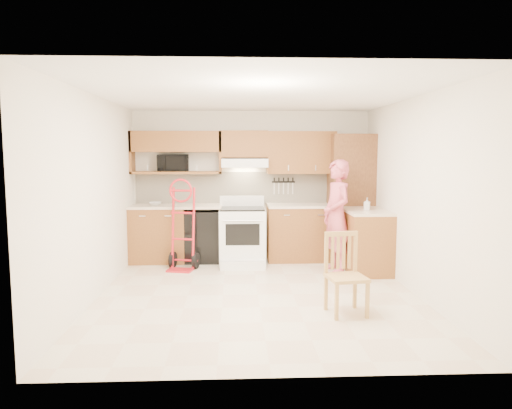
{
  "coord_description": "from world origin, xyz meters",
  "views": [
    {
      "loc": [
        -0.29,
        -5.86,
        1.79
      ],
      "look_at": [
        0.0,
        0.5,
        1.1
      ],
      "focal_mm": 33.24,
      "sensor_mm": 36.0,
      "label": 1
    }
  ],
  "objects": [
    {
      "name": "lower_cab_right",
      "position": [
        0.83,
        1.95,
        0.45
      ],
      "size": [
        1.14,
        0.6,
        0.9
      ],
      "primitive_type": "cube",
      "color": "brown",
      "rests_on": "ground"
    },
    {
      "name": "countertop_return",
      "position": [
        1.7,
        1.15,
        0.92
      ],
      "size": [
        0.63,
        1.0,
        0.04
      ],
      "primitive_type": "cube",
      "color": "beige",
      "rests_on": "cab_return_right"
    },
    {
      "name": "upper_cab_left",
      "position": [
        -1.25,
        2.08,
        1.98
      ],
      "size": [
        1.5,
        0.33,
        0.34
      ],
      "primitive_type": "cube",
      "color": "brown",
      "rests_on": "wall_back"
    },
    {
      "name": "upper_shelf_mw",
      "position": [
        -1.25,
        2.08,
        1.47
      ],
      "size": [
        1.5,
        0.33,
        0.04
      ],
      "primitive_type": "cube",
      "color": "brown",
      "rests_on": "wall_back"
    },
    {
      "name": "countertop_right",
      "position": [
        0.83,
        1.95,
        0.92
      ],
      "size": [
        1.14,
        0.63,
        0.04
      ],
      "primitive_type": "cube",
      "color": "beige",
      "rests_on": "lower_cab_right"
    },
    {
      "name": "microwave",
      "position": [
        -1.3,
        2.08,
        1.63
      ],
      "size": [
        0.52,
        0.37,
        0.28
      ],
      "primitive_type": "imported",
      "rotation": [
        0.0,
        0.0,
        0.05
      ],
      "color": "black",
      "rests_on": "upper_shelf_mw"
    },
    {
      "name": "ceiling",
      "position": [
        0.0,
        0.0,
        2.51
      ],
      "size": [
        4.0,
        4.5,
        0.02
      ],
      "primitive_type": "cube",
      "color": "white",
      "rests_on": "ground"
    },
    {
      "name": "countertop_left",
      "position": [
        -1.25,
        1.95,
        0.92
      ],
      "size": [
        1.5,
        0.63,
        0.04
      ],
      "primitive_type": "cube",
      "color": "beige",
      "rests_on": "lower_cab_left"
    },
    {
      "name": "upper_cab_right",
      "position": [
        0.83,
        2.08,
        1.8
      ],
      "size": [
        1.14,
        0.33,
        0.7
      ],
      "primitive_type": "cube",
      "color": "brown",
      "rests_on": "wall_back"
    },
    {
      "name": "range",
      "position": [
        -0.17,
        1.66,
        0.54
      ],
      "size": [
        0.73,
        0.97,
        1.08
      ],
      "primitive_type": null,
      "color": "white",
      "rests_on": "ground"
    },
    {
      "name": "dining_chair",
      "position": [
        0.95,
        -0.77,
        0.45
      ],
      "size": [
        0.46,
        0.5,
        0.91
      ],
      "primitive_type": null,
      "rotation": [
        0.0,
        0.0,
        0.14
      ],
      "color": "tan",
      "rests_on": "ground"
    },
    {
      "name": "hand_truck",
      "position": [
        -1.1,
        1.35,
        0.63
      ],
      "size": [
        0.59,
        0.56,
        1.27
      ],
      "primitive_type": null,
      "rotation": [
        0.0,
        0.0,
        -0.22
      ],
      "color": "red",
      "rests_on": "ground"
    },
    {
      "name": "soap_bottle",
      "position": [
        1.7,
        1.13,
        1.03
      ],
      "size": [
        0.11,
        0.11,
        0.19
      ],
      "primitive_type": "imported",
      "rotation": [
        0.0,
        0.0,
        -0.41
      ],
      "color": "white",
      "rests_on": "countertop_return"
    },
    {
      "name": "wall_front",
      "position": [
        0.0,
        -2.26,
        1.25
      ],
      "size": [
        4.0,
        0.02,
        2.5
      ],
      "primitive_type": "cube",
      "color": "silver",
      "rests_on": "ground"
    },
    {
      "name": "knife_strip",
      "position": [
        0.55,
        2.21,
        1.24
      ],
      "size": [
        0.4,
        0.05,
        0.29
      ],
      "primitive_type": null,
      "color": "black",
      "rests_on": "backsplash"
    },
    {
      "name": "floor",
      "position": [
        0.0,
        0.0,
        -0.01
      ],
      "size": [
        4.0,
        4.5,
        0.02
      ],
      "primitive_type": "cube",
      "color": "beige",
      "rests_on": "ground"
    },
    {
      "name": "range_hood",
      "position": [
        -0.12,
        2.02,
        1.63
      ],
      "size": [
        0.76,
        0.46,
        0.14
      ],
      "primitive_type": "cube",
      "color": "white",
      "rests_on": "wall_back"
    },
    {
      "name": "cab_return_right",
      "position": [
        1.7,
        1.15,
        0.45
      ],
      "size": [
        0.6,
        1.0,
        0.9
      ],
      "primitive_type": "cube",
      "color": "brown",
      "rests_on": "ground"
    },
    {
      "name": "lower_cab_left",
      "position": [
        -1.55,
        1.95,
        0.45
      ],
      "size": [
        0.9,
        0.6,
        0.9
      ],
      "primitive_type": "cube",
      "color": "brown",
      "rests_on": "ground"
    },
    {
      "name": "wall_right",
      "position": [
        2.01,
        0.0,
        1.25
      ],
      "size": [
        0.02,
        4.5,
        2.5
      ],
      "primitive_type": "cube",
      "color": "silver",
      "rests_on": "ground"
    },
    {
      "name": "bowl",
      "position": [
        -1.59,
        1.95,
        0.96
      ],
      "size": [
        0.22,
        0.22,
        0.05
      ],
      "primitive_type": "imported",
      "rotation": [
        0.0,
        0.0,
        0.1
      ],
      "color": "white",
      "rests_on": "countertop_left"
    },
    {
      "name": "wall_left",
      "position": [
        -2.01,
        0.0,
        1.25
      ],
      "size": [
        0.02,
        4.5,
        2.5
      ],
      "primitive_type": "cube",
      "color": "silver",
      "rests_on": "ground"
    },
    {
      "name": "backsplash",
      "position": [
        0.0,
        2.23,
        1.2
      ],
      "size": [
        3.92,
        0.03,
        0.55
      ],
      "primitive_type": "cube",
      "color": "beige",
      "rests_on": "wall_back"
    },
    {
      "name": "pantry_tall",
      "position": [
        1.65,
        1.95,
        1.05
      ],
      "size": [
        0.7,
        0.6,
        2.1
      ],
      "primitive_type": "cube",
      "color": "brown",
      "rests_on": "ground"
    },
    {
      "name": "upper_cab_center",
      "position": [
        -0.12,
        2.08,
        1.94
      ],
      "size": [
        0.76,
        0.33,
        0.44
      ],
      "primitive_type": "cube",
      "color": "brown",
      "rests_on": "wall_back"
    },
    {
      "name": "dishwasher",
      "position": [
        -0.8,
        1.95,
        0.42
      ],
      "size": [
        0.6,
        0.6,
        0.85
      ],
      "primitive_type": "cube",
      "color": "black",
      "rests_on": "ground"
    },
    {
      "name": "wall_back",
      "position": [
        0.0,
        2.26,
        1.25
      ],
      "size": [
        4.0,
        0.02,
        2.5
      ],
      "primitive_type": "cube",
      "color": "silver",
      "rests_on": "ground"
    },
    {
      "name": "person",
      "position": [
        1.25,
        1.15,
        0.85
      ],
      "size": [
        0.54,
        0.69,
        1.7
      ],
      "primitive_type": "imported",
      "rotation": [
        0.0,
        0.0,
        -1.34
      ],
      "color": "#CB5363",
      "rests_on": "ground"
    }
  ]
}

